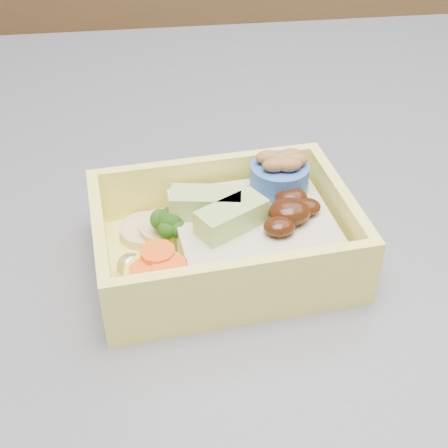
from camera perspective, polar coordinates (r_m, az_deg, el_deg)
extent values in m
cube|color=brown|center=(1.83, -12.15, 12.47)|extent=(3.20, 0.60, 0.90)
cube|color=#FFF669|center=(0.43, 0.00, -3.08)|extent=(0.18, 0.14, 0.01)
cube|color=#FFF669|center=(0.46, -1.61, 3.81)|extent=(0.17, 0.02, 0.04)
cube|color=#FFF669|center=(0.37, 2.00, -5.86)|extent=(0.17, 0.02, 0.04)
cube|color=#FFF669|center=(0.43, 10.43, 0.97)|extent=(0.02, 0.11, 0.04)
cube|color=#FFF669|center=(0.41, -11.16, -2.09)|extent=(0.02, 0.11, 0.04)
cube|color=tan|center=(0.42, 2.74, -0.93)|extent=(0.11, 0.10, 0.03)
ellipsoid|color=black|center=(0.41, 6.02, 1.15)|extent=(0.03, 0.03, 0.02)
ellipsoid|color=black|center=(0.42, 6.15, 2.42)|extent=(0.02, 0.02, 0.01)
ellipsoid|color=black|center=(0.40, 5.08, -0.23)|extent=(0.02, 0.02, 0.01)
ellipsoid|color=black|center=(0.42, 7.59, 1.57)|extent=(0.02, 0.02, 0.01)
cube|color=#A6CB6A|center=(0.40, 0.70, 0.66)|extent=(0.05, 0.04, 0.02)
cube|color=#A6CB6A|center=(0.41, -1.68, 1.94)|extent=(0.05, 0.03, 0.02)
cylinder|color=#7EB25F|center=(0.43, -4.70, -1.45)|extent=(0.01, 0.01, 0.02)
sphere|color=#204E12|center=(0.42, -4.82, 0.35)|extent=(0.02, 0.02, 0.02)
sphere|color=#204E12|center=(0.42, -3.88, 0.59)|extent=(0.02, 0.02, 0.02)
sphere|color=#204E12|center=(0.42, -5.79, 0.41)|extent=(0.02, 0.02, 0.02)
sphere|color=#204E12|center=(0.41, -4.27, -0.44)|extent=(0.01, 0.01, 0.01)
sphere|color=#204E12|center=(0.41, -5.19, -0.49)|extent=(0.01, 0.01, 0.01)
sphere|color=#204E12|center=(0.43, -4.98, 0.73)|extent=(0.01, 0.01, 0.01)
cylinder|color=yellow|center=(0.39, -6.04, -5.27)|extent=(0.04, 0.04, 0.02)
cylinder|color=#FF5815|center=(0.39, -6.21, -3.77)|extent=(0.02, 0.02, 0.00)
cylinder|color=#FF5815|center=(0.38, -7.07, -4.34)|extent=(0.02, 0.02, 0.00)
cylinder|color=#FF5815|center=(0.38, -4.97, -3.92)|extent=(0.02, 0.02, 0.00)
cylinder|color=#FF5815|center=(0.39, -6.11, -2.58)|extent=(0.02, 0.02, 0.00)
cylinder|color=#D0B778|center=(0.44, -7.10, -0.62)|extent=(0.04, 0.04, 0.01)
cylinder|color=#D0B778|center=(0.44, -5.35, -0.34)|extent=(0.04, 0.04, 0.01)
ellipsoid|color=white|center=(0.45, -3.47, 1.01)|extent=(0.02, 0.02, 0.02)
ellipsoid|color=white|center=(0.41, -8.51, -3.86)|extent=(0.02, 0.02, 0.02)
cylinder|color=#345EB4|center=(0.44, 5.08, 4.32)|extent=(0.04, 0.04, 0.02)
ellipsoid|color=brown|center=(0.43, 5.19, 5.89)|extent=(0.02, 0.01, 0.01)
ellipsoid|color=brown|center=(0.44, 6.10, 6.27)|extent=(0.02, 0.01, 0.01)
ellipsoid|color=brown|center=(0.43, 4.05, 6.10)|extent=(0.02, 0.01, 0.01)
ellipsoid|color=brown|center=(0.43, 5.97, 5.43)|extent=(0.02, 0.01, 0.01)
ellipsoid|color=brown|center=(0.43, 4.68, 5.42)|extent=(0.02, 0.01, 0.01)
ellipsoid|color=brown|center=(0.43, 6.49, 5.84)|extent=(0.02, 0.01, 0.01)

